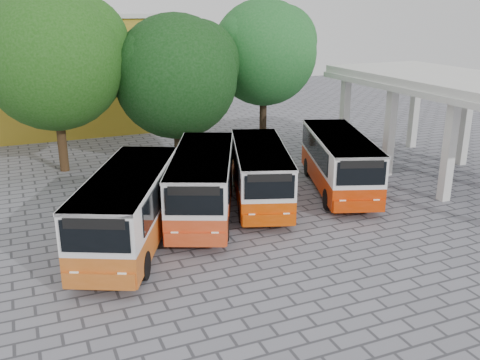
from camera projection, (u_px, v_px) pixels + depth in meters
name	position (u px, v px, depth m)	size (l,w,h in m)	color
ground	(321.00, 242.00, 21.02)	(90.00, 90.00, 0.00)	slate
terminal_shelter	(464.00, 87.00, 26.86)	(6.80, 15.80, 5.40)	silver
shophouse_block	(3.00, 74.00, 38.40)	(20.40, 10.40, 8.30)	#B18F21
bus_far_left	(129.00, 205.00, 20.14)	(5.69, 8.67, 2.91)	#BE5919
bus_centre_left	(203.00, 180.00, 23.05)	(5.35, 8.50, 2.86)	#D04319
bus_centre_right	(260.00, 171.00, 24.72)	(4.59, 7.96, 2.69)	#C93E00
bus_far_right	(339.00, 159.00, 26.27)	(4.86, 8.35, 2.82)	#BF2C00
tree_left	(55.00, 55.00, 28.10)	(7.85, 7.48, 9.85)	#4B331C
tree_middle	(177.00, 72.00, 30.19)	(7.39, 7.04, 8.52)	#2D2215
tree_right	(265.00, 49.00, 33.40)	(6.92, 6.59, 9.31)	#37281A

